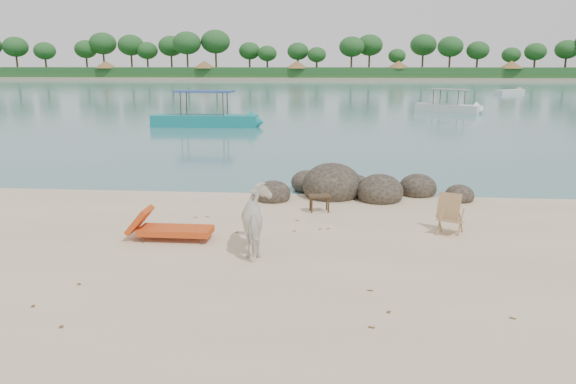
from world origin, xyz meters
name	(u,v)px	position (x,y,z in m)	size (l,w,h in m)	color
water	(332,87)	(0.00, 90.00, 0.00)	(400.00, 400.00, 0.00)	#35676B
far_shore	(334,77)	(0.00, 170.00, 0.00)	(420.00, 90.00, 1.40)	tan
far_scenery	(334,67)	(0.03, 136.70, 3.14)	(420.00, 18.00, 9.50)	#1E4C1E
boulders	(350,189)	(1.38, 5.90, 0.25)	(6.33, 2.86, 1.34)	black
cow	(259,221)	(-0.65, 0.61, 0.69)	(0.74, 1.62, 1.37)	white
side_table	(319,205)	(0.52, 3.94, 0.23)	(0.56, 0.36, 0.45)	black
lounge_chair	(175,228)	(-2.63, 1.22, 0.31)	(2.05, 0.72, 0.62)	red
deck_chair	(451,216)	(3.61, 2.20, 0.45)	(0.58, 0.64, 0.91)	tan
boat_near	(204,97)	(-7.56, 25.12, 1.84)	(7.59, 1.71, 3.68)	#127A7C
boat_mid	(449,93)	(10.35, 38.24, 1.54)	(6.32, 1.42, 3.08)	silver
boat_far	(510,91)	(24.13, 68.34, 0.34)	(5.90, 1.33, 0.69)	silver
dead_leaves	(263,259)	(-0.51, 0.14, 0.00)	(7.81, 6.47, 0.00)	brown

